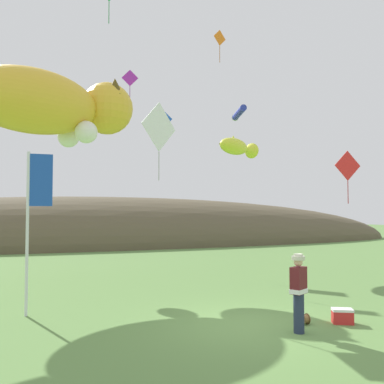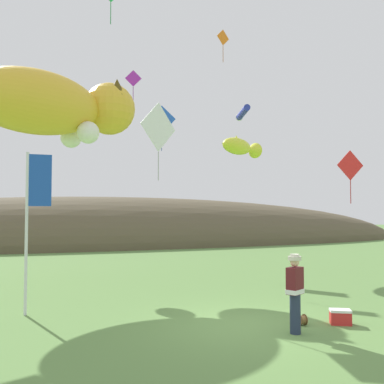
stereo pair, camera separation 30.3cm
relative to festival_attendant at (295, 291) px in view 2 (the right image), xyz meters
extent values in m
plane|color=#5B8442|center=(-0.75, 0.92, -0.95)|extent=(120.00, 120.00, 0.00)
ellipsoid|color=brown|center=(-0.75, 27.21, -0.95)|extent=(58.14, 12.49, 7.85)
cylinder|color=#232D47|center=(0.00, 0.00, -0.51)|extent=(0.24, 0.24, 0.88)
cube|color=#59191E|center=(0.00, 0.00, 0.23)|extent=(0.47, 0.40, 0.60)
cube|color=white|center=(0.00, 0.00, -0.01)|extent=(0.49, 0.43, 0.10)
sphere|color=beige|center=(0.00, 0.00, 0.64)|extent=(0.20, 0.20, 0.20)
cylinder|color=beige|center=(0.00, 0.00, 0.73)|extent=(0.30, 0.30, 0.09)
cylinder|color=beige|center=(0.00, 0.00, 0.79)|extent=(0.20, 0.20, 0.07)
cylinder|color=olive|center=(0.55, 0.57, -0.82)|extent=(0.14, 0.20, 0.20)
cylinder|color=brown|center=(0.48, 0.57, -0.82)|extent=(0.02, 0.26, 0.26)
cylinder|color=brown|center=(0.62, 0.57, -0.82)|extent=(0.02, 0.26, 0.26)
cube|color=red|center=(1.47, 0.32, -0.80)|extent=(0.57, 0.51, 0.30)
cube|color=white|center=(1.47, 0.32, -0.62)|extent=(0.59, 0.52, 0.06)
cylinder|color=silver|center=(-5.81, 3.81, 1.21)|extent=(0.08, 0.08, 4.33)
cube|color=#1E4CB2|center=(-5.49, 3.81, 2.62)|extent=(0.60, 0.03, 1.40)
ellipsoid|color=gold|center=(-5.73, 8.61, 5.91)|extent=(5.77, 4.45, 2.44)
ellipsoid|color=white|center=(-5.50, 8.71, 5.47)|extent=(3.65, 2.65, 1.34)
sphere|color=gold|center=(-2.80, 9.83, 6.15)|extent=(2.20, 2.20, 2.20)
cone|color=#503E10|center=(-3.03, 10.39, 6.95)|extent=(1.02, 1.02, 0.73)
cone|color=#503E10|center=(-2.57, 9.27, 6.95)|extent=(1.02, 1.02, 0.73)
sphere|color=white|center=(-4.36, 9.99, 4.87)|extent=(0.88, 0.88, 0.88)
sphere|color=white|center=(-3.79, 8.62, 4.87)|extent=(0.88, 0.88, 0.88)
ellipsoid|color=yellow|center=(3.53, 10.56, 4.97)|extent=(2.38, 2.01, 0.81)
cone|color=yellow|center=(4.78, 11.43, 4.97)|extent=(1.07, 1.09, 0.81)
cone|color=yellow|center=(3.47, 10.52, 5.31)|extent=(0.53, 0.53, 0.38)
sphere|color=black|center=(2.76, 10.37, 5.04)|extent=(0.19, 0.19, 0.19)
cylinder|color=#2633A5|center=(5.21, 13.33, 7.38)|extent=(0.99, 2.45, 0.36)
torus|color=white|center=(5.54, 14.50, 7.38)|extent=(0.44, 0.17, 0.44)
cube|color=red|center=(5.87, 5.23, 3.57)|extent=(1.18, 0.08, 1.18)
cylinder|color=black|center=(5.87, 5.24, 3.57)|extent=(0.79, 0.06, 0.02)
cube|color=maroon|center=(5.87, 5.23, 2.53)|extent=(0.03, 0.01, 0.90)
cube|color=blue|center=(0.43, 13.26, 6.62)|extent=(1.34, 0.72, 1.51)
cylinder|color=black|center=(0.43, 13.27, 6.62)|extent=(0.90, 0.49, 0.02)
cube|color=#1A3E97|center=(0.43, 13.26, 5.42)|extent=(0.03, 0.02, 0.90)
cube|color=#1A7C35|center=(-2.96, 8.51, 9.72)|extent=(0.03, 0.01, 0.90)
cube|color=purple|center=(-1.15, 13.00, 8.59)|extent=(0.83, 0.22, 0.85)
cylinder|color=black|center=(-1.15, 13.01, 8.59)|extent=(0.56, 0.15, 0.02)
cube|color=#6B1A7C|center=(-1.15, 13.00, 7.72)|extent=(0.03, 0.02, 0.90)
cube|color=orange|center=(3.41, 11.96, 10.94)|extent=(0.81, 0.30, 0.85)
cylinder|color=black|center=(3.41, 11.98, 10.94)|extent=(0.54, 0.21, 0.02)
cube|color=#A95011|center=(3.41, 11.96, 10.06)|extent=(0.03, 0.02, 0.90)
cube|color=white|center=(-2.03, 4.42, 4.42)|extent=(1.33, 0.83, 1.55)
cylinder|color=black|center=(-2.03, 4.43, 4.42)|extent=(0.90, 0.56, 0.02)
cube|color=#A9A9A9|center=(-2.03, 4.42, 3.19)|extent=(0.03, 0.02, 0.90)
camera|label=1|loc=(-5.64, -8.31, 1.79)|focal=40.00mm
camera|label=2|loc=(-5.36, -8.41, 1.79)|focal=40.00mm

